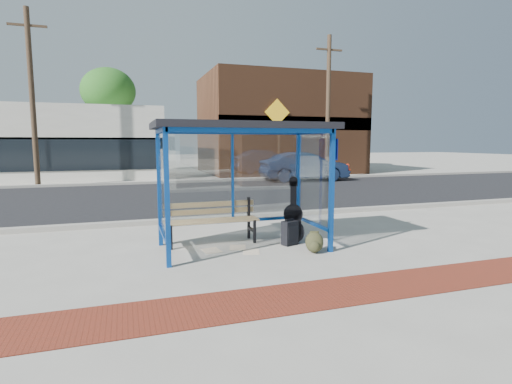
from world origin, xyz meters
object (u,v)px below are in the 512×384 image
object	(u,v)px
guitar_bag	(293,220)
backpack	(314,243)
parked_car	(304,167)
bench	(211,219)
suitcase	(290,233)
fire_hydrant	(347,170)

from	to	relation	value
guitar_bag	backpack	distance (m)	0.86
parked_car	bench	bearing A→B (deg)	148.92
bench	suitcase	world-z (taller)	bench
backpack	fire_hydrant	xyz separation A→B (m)	(9.24, 14.19, 0.24)
backpack	suitcase	bearing A→B (deg)	131.93
bench	parked_car	distance (m)	13.65
suitcase	backpack	world-z (taller)	suitcase
guitar_bag	backpack	bearing A→B (deg)	-61.19
suitcase	parked_car	xyz separation A→B (m)	(5.98, 12.11, 0.51)
suitcase	parked_car	bearing A→B (deg)	43.90
guitar_bag	backpack	xyz separation A→B (m)	(0.08, -0.81, -0.28)
backpack	parked_car	bearing A→B (deg)	89.60
guitar_bag	fire_hydrant	distance (m)	16.30
guitar_bag	bench	bearing A→B (deg)	-175.05
bench	backpack	size ratio (longest dim) A/B	4.67
suitcase	fire_hydrant	xyz separation A→B (m)	(9.45, 13.52, 0.18)
bench	parked_car	xyz separation A→B (m)	(7.44, 11.44, 0.25)
suitcase	fire_hydrant	distance (m)	16.50
parked_car	fire_hydrant	world-z (taller)	parked_car
fire_hydrant	backpack	bearing A→B (deg)	-123.07
backpack	fire_hydrant	world-z (taller)	fire_hydrant
guitar_bag	suitcase	size ratio (longest dim) A/B	2.41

